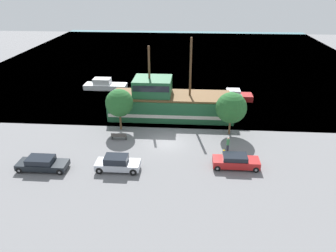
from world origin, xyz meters
TOP-DOWN VIEW (x-y plane):
  - ground_plane at (0.00, 0.00)m, footprint 160.00×160.00m
  - water_surface at (0.00, 44.00)m, footprint 80.00×80.00m
  - pirate_ship at (-0.22, 7.94)m, footprint 17.84×5.50m
  - moored_boat_dockside at (9.47, 15.24)m, footprint 5.14×2.34m
  - moored_boat_outer at (-12.06, 19.05)m, footprint 7.11×2.43m
  - parked_car_curb_front at (7.30, -4.88)m, footprint 4.61×1.81m
  - parked_car_curb_mid at (-4.41, -6.23)m, footprint 4.34×1.84m
  - parked_car_curb_rear at (-11.90, -6.62)m, footprint 4.94×1.96m
  - fire_hydrant at (6.33, -2.66)m, footprint 0.42×0.25m
  - bench_promenade_east at (-5.67, 0.35)m, footprint 1.80×0.45m
  - pedestrian_walking_near at (6.80, -1.69)m, footprint 0.32×0.32m
  - tree_row_east at (-6.03, 3.22)m, footprint 3.40×3.40m
  - tree_row_mideast at (7.41, 2.83)m, footprint 3.69×3.69m

SIDE VIEW (x-z plane):
  - ground_plane at x=0.00m, z-range 0.00..0.00m
  - water_surface at x=0.00m, z-range 0.00..0.00m
  - fire_hydrant at x=6.33m, z-range 0.03..0.79m
  - bench_promenade_east at x=-5.67m, z-range 0.02..0.87m
  - moored_boat_dockside at x=9.47m, z-range -0.20..1.42m
  - moored_boat_outer at x=-12.06m, z-range -0.24..1.57m
  - parked_car_curb_rear at x=-11.90m, z-range 0.00..1.34m
  - parked_car_curb_front at x=7.30m, z-range 0.00..1.42m
  - parked_car_curb_mid at x=-4.41m, z-range -0.01..1.55m
  - pedestrian_walking_near at x=6.80m, z-range 0.02..1.82m
  - pirate_ship at x=-0.22m, z-range -3.38..7.30m
  - tree_row_mideast at x=7.41m, z-range 0.79..6.08m
  - tree_row_east at x=-6.03m, z-range 0.91..6.15m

